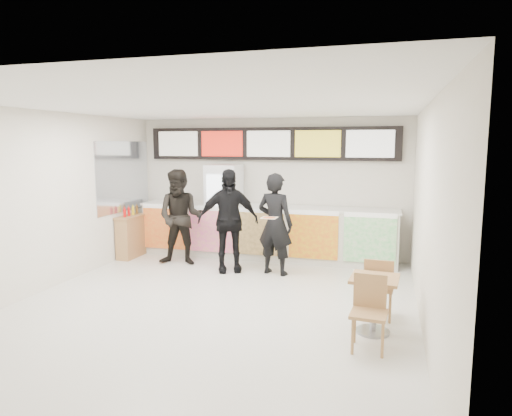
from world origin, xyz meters
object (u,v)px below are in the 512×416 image
at_px(condiment_ledge, 131,236).
at_px(drinks_fridge, 224,210).
at_px(customer_left, 180,217).
at_px(customer_main, 275,224).
at_px(customer_mid, 228,221).
at_px(cafe_table, 374,294).
at_px(service_counter, 265,232).

bearing_deg(condiment_ledge, drinks_fridge, 21.19).
distance_m(drinks_fridge, customer_left, 1.14).
relative_size(drinks_fridge, condiment_ledge, 1.84).
distance_m(customer_main, customer_mid, 0.92).
bearing_deg(condiment_ledge, cafe_table, -27.24).
relative_size(customer_main, customer_mid, 0.97).
distance_m(drinks_fridge, customer_main, 1.82).
distance_m(service_counter, condiment_ledge, 2.91).
height_order(customer_main, cafe_table, customer_main).
bearing_deg(customer_mid, customer_main, -21.32).
bearing_deg(cafe_table, drinks_fridge, 138.59).
bearing_deg(drinks_fridge, condiment_ledge, -158.81).
bearing_deg(customer_left, service_counter, 23.30).
xyz_separation_m(drinks_fridge, cafe_table, (3.32, -3.41, -0.48)).
xyz_separation_m(customer_left, customer_mid, (1.10, -0.21, 0.02)).
height_order(customer_left, customer_mid, customer_mid).
bearing_deg(condiment_ledge, customer_mid, -10.66).
xyz_separation_m(service_counter, condiment_ledge, (-2.82, -0.71, -0.11)).
bearing_deg(customer_left, condiment_ledge, 160.24).
xyz_separation_m(customer_main, customer_left, (-2.01, 0.15, 0.01)).
distance_m(customer_left, customer_mid, 1.12).
xyz_separation_m(service_counter, customer_mid, (-0.42, -1.17, 0.42)).
relative_size(customer_main, cafe_table, 1.24).
relative_size(customer_left, customer_mid, 0.98).
height_order(customer_mid, cafe_table, customer_mid).
bearing_deg(service_counter, cafe_table, -54.92).
distance_m(drinks_fridge, condiment_ledge, 2.09).
xyz_separation_m(drinks_fridge, condiment_ledge, (-1.89, -0.73, -0.53)).
height_order(service_counter, cafe_table, service_counter).
bearing_deg(service_counter, customer_left, -147.64).
xyz_separation_m(service_counter, customer_main, (0.50, -1.11, 0.39)).
height_order(customer_main, condiment_ledge, customer_main).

